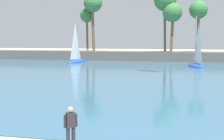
% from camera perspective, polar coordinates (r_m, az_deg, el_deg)
% --- Properties ---
extents(sea, '(220.00, 92.34, 0.06)m').
position_cam_1_polar(sea, '(59.89, 7.06, 1.17)').
color(sea, '#33607F').
rests_on(sea, ground).
extents(palm_headland, '(102.08, 6.30, 13.36)m').
position_cam_1_polar(palm_headland, '(65.57, 11.51, 4.56)').
color(palm_headland, '#605B54').
rests_on(palm_headland, ground).
extents(person_at_waterline, '(0.45, 0.38, 1.67)m').
position_cam_1_polar(person_at_waterline, '(13.58, -6.85, -9.23)').
color(person_at_waterline, '#23232D').
rests_on(person_at_waterline, ground).
extents(sailboat_near_shore, '(2.66, 6.08, 8.52)m').
position_cam_1_polar(sailboat_near_shore, '(60.66, -5.79, 1.99)').
color(sailboat_near_shore, '#234793').
rests_on(sailboat_near_shore, sea).
extents(sailboat_mid_bay, '(3.49, 5.76, 8.02)m').
position_cam_1_polar(sailboat_mid_bay, '(52.25, 13.78, 1.29)').
color(sailboat_mid_bay, '#234793').
rests_on(sailboat_mid_bay, sea).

